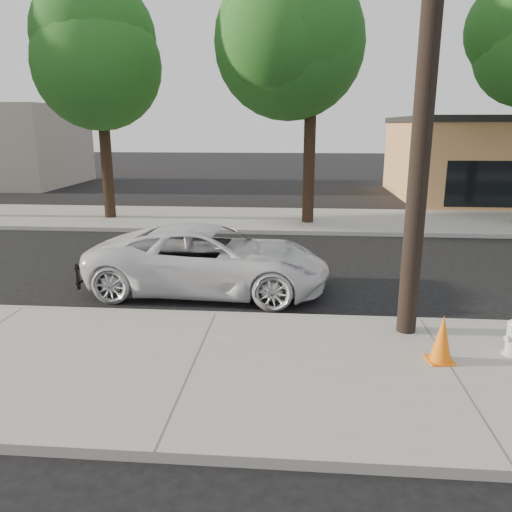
% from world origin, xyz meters
% --- Properties ---
extents(ground, '(120.00, 120.00, 0.00)m').
position_xyz_m(ground, '(0.00, 0.00, 0.00)').
color(ground, black).
rests_on(ground, ground).
extents(near_sidewalk, '(90.00, 4.40, 0.15)m').
position_xyz_m(near_sidewalk, '(0.00, -4.30, 0.07)').
color(near_sidewalk, gray).
rests_on(near_sidewalk, ground).
extents(far_sidewalk, '(90.00, 5.00, 0.15)m').
position_xyz_m(far_sidewalk, '(0.00, 8.50, 0.07)').
color(far_sidewalk, gray).
rests_on(far_sidewalk, ground).
extents(curb_near, '(90.00, 0.12, 0.16)m').
position_xyz_m(curb_near, '(0.00, -2.10, 0.07)').
color(curb_near, '#9E9B93').
rests_on(curb_near, ground).
extents(utility_pole, '(1.40, 0.34, 9.00)m').
position_xyz_m(utility_pole, '(3.60, -2.70, 4.70)').
color(utility_pole, black).
rests_on(utility_pole, near_sidewalk).
extents(tree_b, '(4.34, 4.20, 8.45)m').
position_xyz_m(tree_b, '(-5.81, 8.06, 6.15)').
color(tree_b, black).
rests_on(tree_b, far_sidewalk).
extents(tree_c, '(4.96, 4.80, 9.55)m').
position_xyz_m(tree_c, '(2.22, 7.64, 6.91)').
color(tree_c, black).
rests_on(tree_c, far_sidewalk).
extents(police_cruiser, '(5.63, 2.81, 1.53)m').
position_xyz_m(police_cruiser, '(-0.41, -0.30, 0.77)').
color(police_cruiser, silver).
rests_on(police_cruiser, ground).
extents(traffic_cone, '(0.44, 0.44, 0.77)m').
position_xyz_m(traffic_cone, '(3.89, -3.89, 0.52)').
color(traffic_cone, orange).
rests_on(traffic_cone, near_sidewalk).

